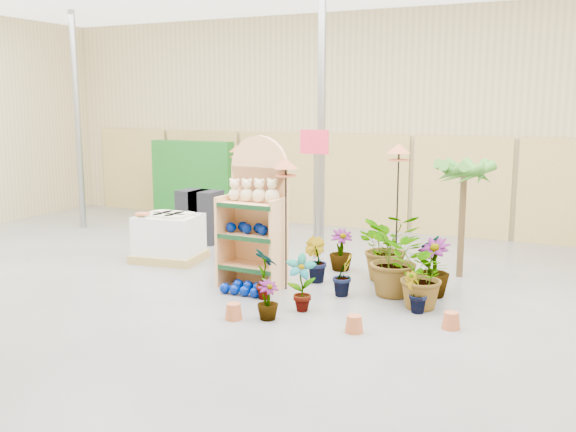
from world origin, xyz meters
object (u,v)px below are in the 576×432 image
object	(u,v)px
pallet_stack	(169,238)
potted_plant_2	(395,258)
bird_table_front	(286,168)
display_shelf	(257,217)

from	to	relation	value
pallet_stack	potted_plant_2	bearing A→B (deg)	-13.41
pallet_stack	potted_plant_2	distance (m)	4.04
pallet_stack	bird_table_front	distance (m)	2.94
display_shelf	bird_table_front	size ratio (longest dim) A/B	1.16
pallet_stack	display_shelf	bearing A→B (deg)	-25.24
bird_table_front	potted_plant_2	distance (m)	1.95
bird_table_front	potted_plant_2	bearing A→B (deg)	12.01
display_shelf	potted_plant_2	bearing A→B (deg)	9.24
display_shelf	pallet_stack	size ratio (longest dim) A/B	1.80
bird_table_front	potted_plant_2	size ratio (longest dim) A/B	1.74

